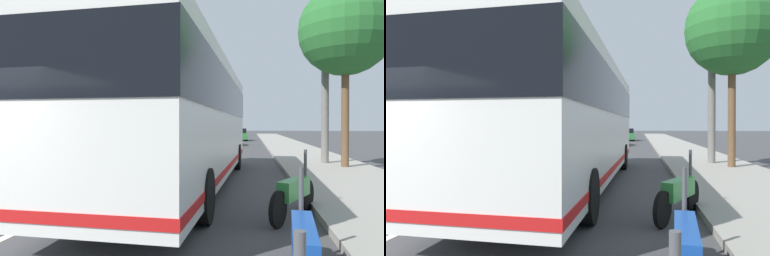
% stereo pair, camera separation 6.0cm
% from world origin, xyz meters
% --- Properties ---
extents(sidewalk_curb, '(110.00, 3.60, 0.14)m').
position_xyz_m(sidewalk_curb, '(10.00, -6.84, 0.07)').
color(sidewalk_curb, '#9E998E').
rests_on(sidewalk_curb, ground).
extents(lane_divider_line, '(110.00, 0.16, 0.01)m').
position_xyz_m(lane_divider_line, '(10.00, 0.00, 0.00)').
color(lane_divider_line, silver).
rests_on(lane_divider_line, ground).
extents(coach_bus, '(12.46, 2.91, 3.53)m').
position_xyz_m(coach_bus, '(7.11, -2.02, 2.05)').
color(coach_bus, silver).
rests_on(coach_bus, ground).
extents(motorcycle_angled, '(2.31, 0.37, 1.24)m').
position_xyz_m(motorcycle_angled, '(0.80, -4.36, 0.46)').
color(motorcycle_angled, black).
rests_on(motorcycle_angled, ground).
extents(motorcycle_nearest_curb, '(1.95, 1.05, 1.27)m').
position_xyz_m(motorcycle_nearest_curb, '(3.80, -4.62, 0.47)').
color(motorcycle_nearest_curb, black).
rests_on(motorcycle_nearest_curb, ground).
extents(car_ahead_same_lane, '(4.64, 2.04, 1.46)m').
position_xyz_m(car_ahead_same_lane, '(27.32, -1.62, 0.70)').
color(car_ahead_same_lane, gold).
rests_on(car_ahead_same_lane, ground).
extents(car_side_street, '(4.21, 2.14, 1.39)m').
position_xyz_m(car_side_street, '(37.38, -2.45, 0.66)').
color(car_side_street, '#2D7238').
rests_on(car_side_street, ground).
extents(roadside_tree_mid_block, '(3.59, 3.59, 7.30)m').
position_xyz_m(roadside_tree_mid_block, '(11.41, -7.45, 5.48)').
color(roadside_tree_mid_block, brown).
rests_on(roadside_tree_mid_block, ground).
extents(utility_pole, '(0.31, 0.31, 6.09)m').
position_xyz_m(utility_pole, '(12.78, -6.98, 3.04)').
color(utility_pole, slate).
rests_on(utility_pole, ground).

